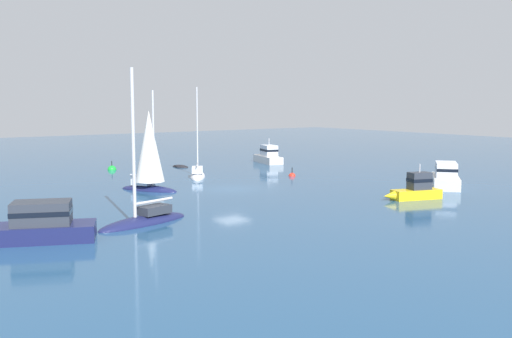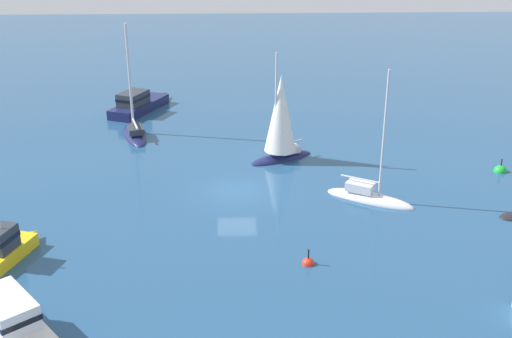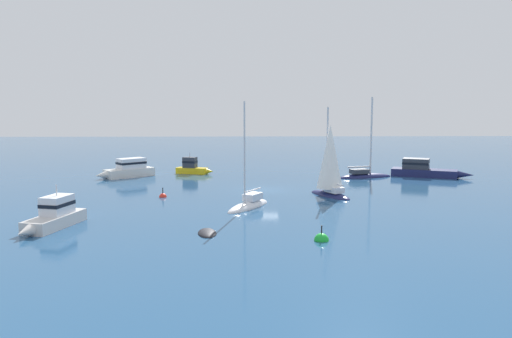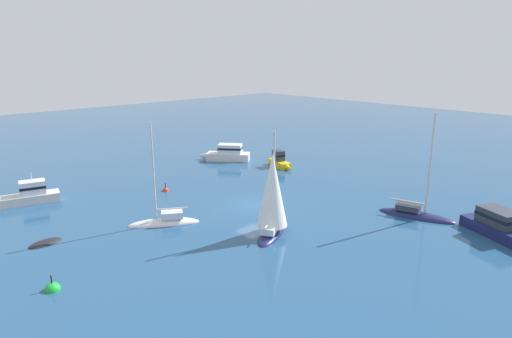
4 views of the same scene
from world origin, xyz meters
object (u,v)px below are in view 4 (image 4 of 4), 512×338
Objects in this scene: channel_buoy at (53,290)px; yacht_2 at (416,214)px; launch at (280,161)px; yacht_1 at (165,222)px; mooring_buoy at (166,191)px; rib at (45,244)px; yacht at (272,198)px; launch_1 at (227,153)px; motor_cruiser at (29,195)px; cabin_cruiser at (508,230)px.

yacht_2 is at bearing -108.42° from channel_buoy.
launch is 31.43m from channel_buoy.
yacht_2 reaches higher than yacht_1.
channel_buoy reaches higher than mooring_buoy.
rib is 0.30× the size of yacht.
yacht is at bearing -132.51° from yacht_2.
mooring_buoy is at bearing -77.22° from launch.
launch_1 is at bearing -142.96° from launch.
launch is 20.08m from yacht.
launch_1 is at bearing -57.55° from channel_buoy.
yacht is at bearing 133.68° from motor_cruiser.
cabin_cruiser is at bearing -10.72° from yacht_2.
channel_buoy is (2.95, 14.84, -2.80)m from yacht.
mooring_buoy is (14.50, 0.25, -2.80)m from yacht.
mooring_buoy reaches higher than rib.
channel_buoy is 1.18× the size of mooring_buoy.
yacht is 23.75m from launch_1.
yacht_2 is 23.23m from mooring_buoy.
rib is 0.28× the size of yacht_1.
launch is at bearing 160.31° from launch_1.
yacht_2 is (-25.93, 1.11, -0.63)m from launch_1.
yacht is 9.04m from yacht_1.
yacht_1 is 6.44× the size of channel_buoy.
launch is at bearing -130.83° from yacht_1.
rib is at bearing 114.20° from yacht.
launch_1 is at bearing 162.09° from yacht_2.
rib is 33.29m from cabin_cruiser.
motor_cruiser reaches higher than launch.
yacht reaches higher than launch.
channel_buoy is (-16.91, 3.70, -0.77)m from motor_cruiser.
launch_1 is at bearing 29.79° from yacht.
launch_1 is (10.42, -25.35, 0.84)m from rib.
mooring_buoy is at bearing -90.66° from yacht_1.
rib is at bearing 13.35° from yacht_1.
rib is 7.07m from channel_buoy.
cabin_cruiser reaches higher than mooring_buoy.
launch_1 is 0.71× the size of cabin_cruiser.
motor_cruiser is (6.46, 25.93, 0.05)m from launch.
channel_buoy reaches higher than rib.
cabin_cruiser is at bearing -75.45° from yacht.
yacht_2 is 27.44m from channel_buoy.
mooring_buoy is (4.70, -12.79, 0.01)m from rib.
yacht is at bearing -112.77° from cabin_cruiser.
yacht_2 is (-12.84, -16.08, 0.05)m from yacht_1.
motor_cruiser reaches higher than cabin_cruiser.
yacht_2 reaches higher than launch_1.
yacht_1 is at bearing -55.37° from launch.
yacht_1 reaches higher than motor_cruiser.
rib is 0.41× the size of launch_1.
yacht is 15.39m from channel_buoy.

